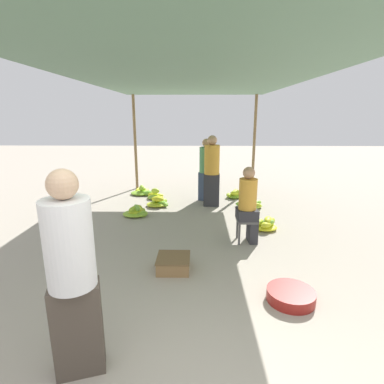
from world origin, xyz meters
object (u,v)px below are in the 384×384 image
(banana_pile_right_2, at_px, (234,194))
(shopper_walking_far, at_px, (206,169))
(shopper_walking_mid, at_px, (212,170))
(banana_pile_left_1, at_px, (159,202))
(vendor_foreground, at_px, (72,274))
(crate_near, at_px, (173,263))
(vendor_seated, at_px, (249,204))
(banana_pile_right_0, at_px, (250,204))
(stool, at_px, (247,223))
(banana_pile_left_0, at_px, (137,212))
(banana_pile_left_2, at_px, (155,195))
(basin_black, at_px, (291,295))
(banana_pile_right_1, at_px, (266,225))
(banana_pile_left_3, at_px, (143,192))

(banana_pile_right_2, xyz_separation_m, shopper_walking_far, (-0.76, -0.24, 0.72))
(shopper_walking_mid, bearing_deg, banana_pile_left_1, -177.26)
(vendor_foreground, relative_size, crate_near, 3.77)
(crate_near, height_order, shopper_walking_mid, shopper_walking_mid)
(vendor_foreground, xyz_separation_m, vendor_seated, (1.85, 2.74, -0.23))
(banana_pile_left_1, height_order, banana_pile_right_0, banana_pile_right_0)
(stool, xyz_separation_m, banana_pile_left_1, (-1.77, 2.04, -0.24))
(banana_pile_left_0, relative_size, banana_pile_left_1, 1.00)
(banana_pile_left_2, bearing_deg, stool, -54.49)
(vendor_foreground, relative_size, shopper_walking_mid, 1.04)
(vendor_foreground, height_order, banana_pile_right_0, vendor_foreground)
(stool, relative_size, banana_pile_left_1, 0.72)
(banana_pile_left_0, height_order, crate_near, banana_pile_left_0)
(basin_black, distance_m, banana_pile_right_1, 2.27)
(stool, xyz_separation_m, basin_black, (0.26, -1.72, -0.26))
(basin_black, relative_size, banana_pile_left_3, 0.83)
(banana_pile_left_1, relative_size, crate_near, 1.21)
(banana_pile_right_2, bearing_deg, shopper_walking_mid, -131.86)
(banana_pile_left_1, height_order, banana_pile_left_2, banana_pile_left_2)
(vendor_seated, height_order, shopper_walking_mid, shopper_walking_mid)
(basin_black, xyz_separation_m, banana_pile_left_0, (-2.41, 3.02, 0.03))
(basin_black, relative_size, shopper_walking_far, 0.36)
(vendor_foreground, distance_m, vendor_seated, 3.31)
(basin_black, xyz_separation_m, shopper_walking_far, (-0.89, 4.29, 0.75))
(banana_pile_left_1, distance_m, banana_pile_right_0, 2.18)
(stool, distance_m, banana_pile_left_3, 3.93)
(banana_pile_left_0, height_order, shopper_walking_mid, shopper_walking_mid)
(vendor_seated, bearing_deg, shopper_walking_far, 104.09)
(vendor_foreground, relative_size, banana_pile_left_1, 3.11)
(banana_pile_left_0, bearing_deg, basin_black, -51.45)
(banana_pile_left_2, xyz_separation_m, shopper_walking_mid, (1.45, -0.64, 0.79))
(banana_pile_left_2, bearing_deg, basin_black, -63.60)
(basin_black, xyz_separation_m, shopper_walking_mid, (-0.76, 3.82, 0.80))
(vendor_seated, relative_size, banana_pile_right_2, 3.01)
(stool, relative_size, banana_pile_left_2, 0.93)
(banana_pile_right_1, bearing_deg, basin_black, -95.34)
(banana_pile_left_1, bearing_deg, shopper_walking_far, 24.93)
(basin_black, bearing_deg, stool, 98.55)
(stool, relative_size, shopper_walking_far, 0.26)
(stool, distance_m, banana_pile_right_2, 2.82)
(banana_pile_left_1, bearing_deg, stool, -48.98)
(basin_black, xyz_separation_m, banana_pile_right_2, (-0.13, 4.53, 0.03))
(banana_pile_right_0, bearing_deg, vendor_seated, -101.09)
(banana_pile_right_2, xyz_separation_m, shopper_walking_mid, (-0.63, -0.71, 0.78))
(banana_pile_left_1, xyz_separation_m, shopper_walking_far, (1.15, 0.53, 0.72))
(shopper_walking_mid, bearing_deg, crate_near, -102.19)
(banana_pile_left_0, bearing_deg, crate_near, -67.22)
(stool, xyz_separation_m, banana_pile_left_3, (-2.36, 3.14, -0.25))
(banana_pile_left_0, distance_m, banana_pile_right_1, 2.73)
(banana_pile_left_0, height_order, banana_pile_left_2, banana_pile_left_2)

